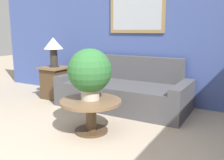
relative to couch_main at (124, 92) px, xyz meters
The scene contains 6 objects.
wall_back 1.20m from the couch_main, 63.65° to the left, with size 7.50×0.09×2.60m.
couch_main is the anchor object (origin of this frame).
coffee_table 1.22m from the couch_main, 83.70° to the right, with size 0.80×0.80×0.44m.
side_table 1.47m from the couch_main, behind, with size 0.49×0.49×0.63m.
table_lamp 1.65m from the couch_main, behind, with size 0.38×0.38×0.57m.
potted_plant_on_table 1.31m from the couch_main, 84.84° to the right, with size 0.58×0.58×0.67m.
Camera 1 is at (1.64, -1.48, 1.33)m, focal length 40.00 mm.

